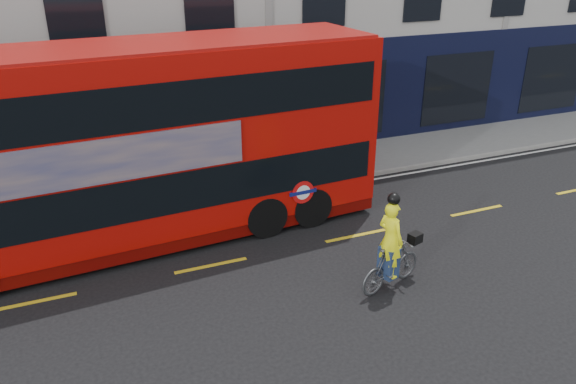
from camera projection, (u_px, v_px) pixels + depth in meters
ground at (386, 263)px, 13.76m from camera, size 120.00×120.00×0.00m
pavement at (286, 169)px, 19.22m from camera, size 60.00×3.00×0.12m
kerb at (304, 185)px, 17.95m from camera, size 60.00×0.12×0.13m
road_edge_line at (307, 191)px, 17.73m from camera, size 58.00×0.10×0.01m
lane_dashes at (356, 236)px, 15.02m from camera, size 58.00×0.12×0.01m
bus at (137, 146)px, 13.88m from camera, size 12.67×3.62×5.05m
cyclist at (391, 257)px, 12.48m from camera, size 1.88×1.00×2.37m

